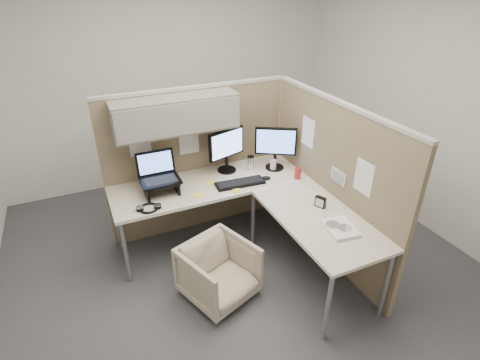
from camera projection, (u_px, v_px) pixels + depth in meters
name	position (u px, v px, depth m)	size (l,w,h in m)	color
ground	(241.00, 266.00, 3.78)	(4.50, 4.50, 0.00)	#3C3C41
partition_back	(189.00, 140.00, 3.83)	(2.00, 0.36, 1.63)	#827155
partition_right	(328.00, 181.00, 3.66)	(0.07, 2.03, 1.63)	#827155
desk	(248.00, 200.00, 3.59)	(2.00, 1.98, 0.73)	beige
office_chair	(219.00, 270.00, 3.31)	(0.57, 0.53, 0.59)	#C0B498
monitor_left	(226.00, 147.00, 3.91)	(0.43, 0.20, 0.47)	black
monitor_right	(276.00, 145.00, 3.96)	(0.40, 0.25, 0.47)	black
laptop_station	(160.00, 178.00, 3.58)	(0.37, 0.31, 0.38)	black
keyboard	(240.00, 183.00, 3.77)	(0.50, 0.17, 0.02)	black
mouse	(266.00, 178.00, 3.86)	(0.10, 0.06, 0.03)	black
travel_mug	(251.00, 163.00, 4.03)	(0.07, 0.07, 0.16)	silver
soda_can_green	(298.00, 173.00, 3.85)	(0.07, 0.07, 0.12)	#B21E1E
soda_can_silver	(273.00, 165.00, 4.02)	(0.07, 0.07, 0.12)	silver
sticky_note_a	(198.00, 195.00, 3.58)	(0.08, 0.08, 0.01)	yellow
sticky_note_d	(210.00, 183.00, 3.80)	(0.08, 0.08, 0.01)	yellow
sticky_note_b	(236.00, 190.00, 3.66)	(0.08, 0.08, 0.01)	yellow
headphones	(149.00, 208.00, 3.37)	(0.22, 0.21, 0.03)	black
paper_stack	(340.00, 228.00, 3.10)	(0.27, 0.32, 0.03)	white
desk_clock	(320.00, 202.00, 3.39)	(0.08, 0.11, 0.10)	black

